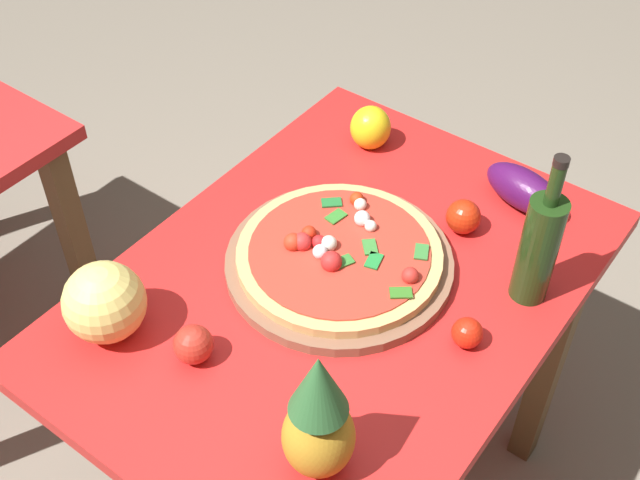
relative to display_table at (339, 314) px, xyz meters
name	(u,v)px	position (x,y,z in m)	size (l,w,h in m)	color
ground_plane	(335,473)	(0.00, 0.00, -0.66)	(10.00, 10.00, 0.00)	gray
display_table	(339,314)	(0.00, 0.00, 0.00)	(1.16, 0.85, 0.76)	brown
pizza_board	(339,263)	(0.04, 0.03, 0.11)	(0.48, 0.48, 0.03)	brown
pizza	(339,253)	(0.04, 0.03, 0.14)	(0.43, 0.43, 0.06)	tan
wine_bottle	(539,247)	(0.21, -0.32, 0.23)	(0.08, 0.08, 0.35)	#1D3713
pineapple_left	(318,420)	(-0.36, -0.21, 0.23)	(0.12, 0.12, 0.29)	#C08A25
melon	(104,302)	(-0.37, 0.28, 0.18)	(0.16, 0.16, 0.16)	#EFDC73
bell_pepper	(371,128)	(0.42, 0.21, 0.15)	(0.10, 0.10, 0.11)	yellow
eggplant	(524,189)	(0.44, -0.19, 0.15)	(0.20, 0.09, 0.09)	#431149
tomato_by_bottle	(193,344)	(-0.32, 0.11, 0.14)	(0.08, 0.08, 0.08)	red
tomato_near_board	(467,333)	(0.02, -0.29, 0.13)	(0.06, 0.06, 0.06)	red
tomato_beside_pepper	(463,217)	(0.29, -0.12, 0.14)	(0.08, 0.08, 0.08)	red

